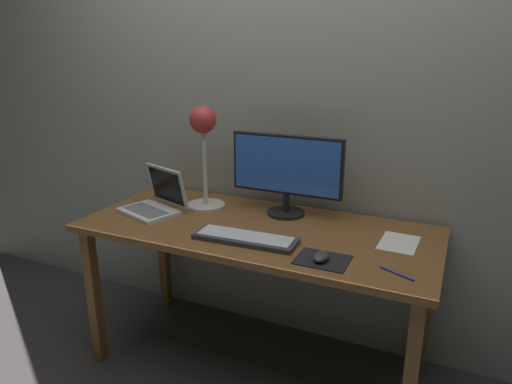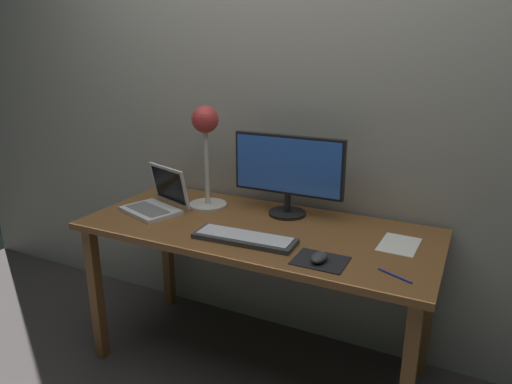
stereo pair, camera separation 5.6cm
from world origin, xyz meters
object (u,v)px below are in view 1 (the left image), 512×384
(laptop, at_px, (157,199))
(desk_lamp, at_px, (204,139))
(mouse, at_px, (321,256))
(pen, at_px, (397,273))
(monitor, at_px, (287,170))
(keyboard_main, at_px, (245,238))

(laptop, xyz_separation_m, desk_lamp, (0.19, 0.15, 0.29))
(laptop, relative_size, mouse, 3.52)
(pen, bearing_deg, laptop, 170.37)
(monitor, xyz_separation_m, laptop, (-0.60, -0.22, -0.16))
(monitor, relative_size, mouse, 5.66)
(pen, bearing_deg, keyboard_main, 175.75)
(monitor, bearing_deg, pen, -35.45)
(laptop, distance_m, mouse, 0.93)
(keyboard_main, xyz_separation_m, laptop, (-0.56, 0.15, 0.05))
(monitor, bearing_deg, laptop, -160.01)
(laptop, distance_m, pen, 1.20)
(monitor, bearing_deg, desk_lamp, -171.07)
(mouse, xyz_separation_m, pen, (0.28, 0.01, -0.02))
(keyboard_main, bearing_deg, pen, -4.25)
(monitor, xyz_separation_m, pen, (0.59, -0.42, -0.22))
(keyboard_main, relative_size, desk_lamp, 0.88)
(monitor, height_order, mouse, monitor)
(desk_lamp, xyz_separation_m, pen, (1.00, -0.35, -0.35))
(monitor, relative_size, keyboard_main, 1.22)
(desk_lamp, relative_size, pen, 3.64)
(desk_lamp, bearing_deg, laptop, -140.65)
(monitor, xyz_separation_m, mouse, (0.31, -0.43, -0.20))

